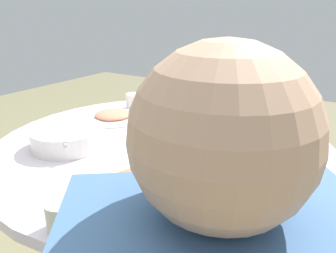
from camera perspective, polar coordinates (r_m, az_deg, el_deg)
The scene contains 9 objects.
round_dining_table at distance 1.26m, azimuth -0.89°, elevation -7.12°, with size 1.19×1.19×0.77m.
rice_bowl at distance 1.30m, azimuth 17.14°, elevation -0.06°, with size 0.31×0.31×0.09m.
soup_bowl at distance 1.21m, azimuth -16.47°, elevation -1.87°, with size 0.25×0.25×0.07m.
dish_tofu_braise at distance 0.91m, azimuth -5.42°, elevation -9.58°, with size 0.20×0.20×0.04m.
dish_shrimp at distance 1.46m, azimuth -9.17°, elevation 1.71°, with size 0.23×0.23×0.04m.
dish_eggplant at distance 1.43m, azimuth 2.25°, elevation 1.58°, with size 0.19×0.19×0.04m.
green_bottle at distance 0.73m, azimuth 7.99°, elevation -9.02°, with size 0.07×0.07×0.28m.
tea_cup_near at distance 0.79m, azimuth -17.22°, elevation -14.07°, with size 0.07×0.07×0.07m, color beige.
tea_cup_far at distance 1.62m, azimuth -5.75°, elevation 4.33°, with size 0.08×0.08×0.07m, color white.
Camera 1 is at (0.62, -0.93, 1.23)m, focal length 36.23 mm.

